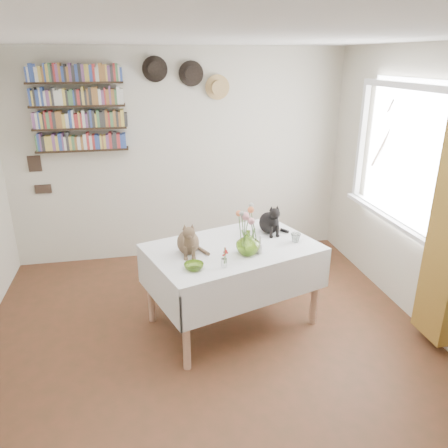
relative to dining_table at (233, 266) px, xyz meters
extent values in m
cube|color=brown|center=(-0.27, -0.56, -0.62)|extent=(4.04, 4.54, 0.04)
cube|color=white|center=(-0.27, -0.56, 1.92)|extent=(4.04, 4.54, 0.04)
cube|color=beige|center=(-0.27, 1.71, 0.65)|extent=(4.04, 0.04, 2.54)
cube|color=white|center=(1.70, 0.24, 0.90)|extent=(0.01, 1.40, 1.20)
cube|color=white|center=(1.70, 0.24, 1.53)|extent=(0.06, 1.52, 0.06)
cube|color=white|center=(1.70, 0.24, 0.27)|extent=(0.06, 1.52, 0.06)
cube|color=white|center=(1.70, 0.97, 0.90)|extent=(0.06, 0.06, 1.20)
cube|color=white|center=(1.67, 0.24, 0.27)|extent=(0.12, 1.50, 0.04)
cube|color=white|center=(0.00, 0.00, 0.16)|extent=(1.70, 1.36, 0.06)
cylinder|color=tan|center=(-0.50, -0.58, -0.23)|extent=(0.06, 0.06, 0.73)
cylinder|color=tan|center=(0.75, -0.17, -0.23)|extent=(0.06, 0.06, 0.73)
cylinder|color=tan|center=(-0.75, 0.17, -0.23)|extent=(0.06, 0.06, 0.73)
cylinder|color=tan|center=(0.50, 0.58, -0.23)|extent=(0.06, 0.06, 0.73)
imported|color=#A1CA4A|center=(0.09, -0.18, 0.30)|extent=(0.22, 0.22, 0.22)
imported|color=#A1CA4A|center=(-0.40, -0.38, 0.22)|extent=(0.22, 0.22, 0.05)
imported|color=white|center=(0.58, -0.02, 0.24)|extent=(0.10, 0.10, 0.08)
cylinder|color=white|center=(0.20, -0.19, 0.24)|extent=(0.05, 0.05, 0.09)
cylinder|color=white|center=(0.20, -0.19, 0.32)|extent=(0.02, 0.02, 0.07)
cylinder|color=white|center=(-0.16, -0.39, 0.23)|extent=(0.05, 0.05, 0.08)
cone|color=white|center=(0.49, 0.16, 0.23)|extent=(0.04, 0.04, 0.06)
sphere|color=beige|center=(0.49, 0.16, 0.26)|extent=(0.03, 0.03, 0.03)
cylinder|color=#4C7233|center=(0.06, -0.17, 0.39)|extent=(0.01, 0.01, 0.30)
sphere|color=pink|center=(0.06, -0.17, 0.54)|extent=(0.07, 0.07, 0.07)
cylinder|color=#4C7233|center=(0.13, -0.20, 0.37)|extent=(0.01, 0.01, 0.26)
sphere|color=pink|center=(0.13, -0.20, 0.50)|extent=(0.06, 0.06, 0.06)
cylinder|color=#4C7233|center=(0.15, -0.15, 0.41)|extent=(0.01, 0.01, 0.34)
sphere|color=#D46D3A|center=(0.15, -0.15, 0.58)|extent=(0.06, 0.06, 0.06)
cylinder|color=#4C7233|center=(0.03, -0.14, 0.40)|extent=(0.01, 0.01, 0.31)
sphere|color=#D46D3A|center=(0.03, -0.14, 0.55)|extent=(0.05, 0.05, 0.05)
cylinder|color=#4C7233|center=(0.09, -0.13, 0.43)|extent=(0.01, 0.01, 0.37)
sphere|color=#999E93|center=(0.09, -0.13, 0.61)|extent=(0.04, 0.04, 0.04)
cylinder|color=#4C7233|center=(0.04, -0.21, 0.41)|extent=(0.01, 0.01, 0.33)
sphere|color=#999E93|center=(0.04, -0.21, 0.57)|extent=(0.04, 0.04, 0.04)
cube|color=black|center=(-1.37, 1.60, 0.80)|extent=(1.00, 0.16, 0.02)
cube|color=black|center=(-1.37, 1.60, 1.04)|extent=(1.00, 0.16, 0.02)
cube|color=black|center=(-1.37, 1.60, 1.28)|extent=(1.00, 0.16, 0.02)
cube|color=black|center=(-1.37, 1.60, 1.52)|extent=(1.00, 0.16, 0.02)
cylinder|color=black|center=(-0.52, 1.65, 1.65)|extent=(0.28, 0.02, 0.28)
cylinder|color=black|center=(-0.52, 1.61, 1.65)|extent=(0.16, 0.08, 0.16)
cylinder|color=black|center=(-0.12, 1.65, 1.60)|extent=(0.28, 0.02, 0.28)
cylinder|color=black|center=(-0.12, 1.61, 1.60)|extent=(0.16, 0.08, 0.16)
cylinder|color=tan|center=(0.18, 1.65, 1.45)|extent=(0.28, 0.02, 0.28)
cylinder|color=tan|center=(0.18, 1.61, 1.45)|extent=(0.16, 0.08, 0.16)
cube|color=#38281E|center=(-1.92, 1.67, 0.65)|extent=(0.14, 0.02, 0.18)
cube|color=#38281E|center=(-1.87, 1.67, 0.35)|extent=(0.18, 0.02, 0.10)
camera|label=1|loc=(-0.78, -3.49, 1.78)|focal=35.00mm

